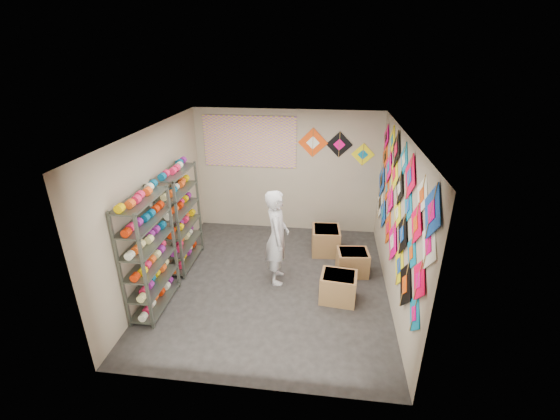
# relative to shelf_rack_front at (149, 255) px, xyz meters

# --- Properties ---
(ground) EXTENTS (4.50, 4.50, 0.00)m
(ground) POSITION_rel_shelf_rack_front_xyz_m (1.78, 0.85, -0.95)
(ground) COLOR black
(room_walls) EXTENTS (4.50, 4.50, 4.50)m
(room_walls) POSITION_rel_shelf_rack_front_xyz_m (1.78, 0.85, 0.69)
(room_walls) COLOR tan
(room_walls) RESTS_ON ground
(shelf_rack_front) EXTENTS (0.40, 1.10, 1.90)m
(shelf_rack_front) POSITION_rel_shelf_rack_front_xyz_m (0.00, 0.00, 0.00)
(shelf_rack_front) COLOR #4C5147
(shelf_rack_front) RESTS_ON ground
(shelf_rack_back) EXTENTS (0.40, 1.10, 1.90)m
(shelf_rack_back) POSITION_rel_shelf_rack_front_xyz_m (0.00, 1.30, 0.00)
(shelf_rack_back) COLOR #4C5147
(shelf_rack_back) RESTS_ON ground
(string_spools) EXTENTS (0.12, 2.36, 0.12)m
(string_spools) POSITION_rel_shelf_rack_front_xyz_m (-0.00, 0.65, 0.10)
(string_spools) COLOR #F52052
(string_spools) RESTS_ON ground
(kite_wall_display) EXTENTS (0.06, 4.25, 2.08)m
(kite_wall_display) POSITION_rel_shelf_rack_front_xyz_m (3.76, 0.87, 0.66)
(kite_wall_display) COLOR #08759E
(kite_wall_display) RESTS_ON room_walls
(back_wall_kites) EXTENTS (1.61, 0.02, 0.78)m
(back_wall_kites) POSITION_rel_shelf_rack_front_xyz_m (2.77, 3.09, 1.01)
(back_wall_kites) COLOR #F34608
(back_wall_kites) RESTS_ON room_walls
(poster) EXTENTS (2.00, 0.01, 1.10)m
(poster) POSITION_rel_shelf_rack_front_xyz_m (0.98, 3.08, 1.05)
(poster) COLOR #9C54B7
(poster) RESTS_ON room_walls
(shopkeeper) EXTENTS (0.73, 0.57, 1.72)m
(shopkeeper) POSITION_rel_shelf_rack_front_xyz_m (1.85, 0.98, -0.09)
(shopkeeper) COLOR #BCBCBC
(shopkeeper) RESTS_ON ground
(carton_a) EXTENTS (0.62, 0.54, 0.48)m
(carton_a) POSITION_rel_shelf_rack_front_xyz_m (2.93, 0.53, -0.71)
(carton_a) COLOR brown
(carton_a) RESTS_ON ground
(carton_b) EXTENTS (0.60, 0.51, 0.46)m
(carton_b) POSITION_rel_shelf_rack_front_xyz_m (3.20, 1.36, -0.72)
(carton_b) COLOR brown
(carton_b) RESTS_ON ground
(carton_c) EXTENTS (0.58, 0.63, 0.53)m
(carton_c) POSITION_rel_shelf_rack_front_xyz_m (2.70, 2.08, -0.69)
(carton_c) COLOR brown
(carton_c) RESTS_ON ground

